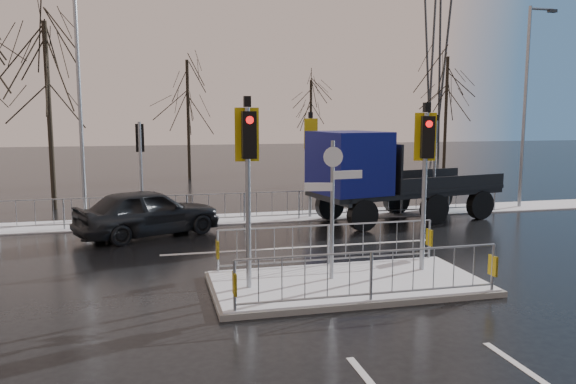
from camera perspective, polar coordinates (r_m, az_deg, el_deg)
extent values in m
plane|color=black|center=(12.67, 6.02, -9.52)|extent=(120.00, 120.00, 0.00)
cube|color=silver|center=(20.74, -1.98, -2.57)|extent=(30.00, 2.00, 0.04)
cube|color=silver|center=(16.17, 1.48, -5.63)|extent=(8.00, 0.15, 0.01)
cube|color=slate|center=(12.65, 6.02, -9.26)|extent=(6.00, 3.00, 0.12)
cube|color=silver|center=(12.63, 6.02, -8.93)|extent=(5.85, 2.85, 0.03)
cube|color=gold|center=(10.56, -5.45, -9.28)|extent=(0.05, 0.28, 0.42)
cube|color=gold|center=(12.49, 20.10, -7.03)|extent=(0.05, 0.28, 0.42)
cube|color=gold|center=(13.20, -7.17, -5.80)|extent=(0.05, 0.28, 0.42)
cube|color=gold|center=(14.79, 14.17, -4.50)|extent=(0.05, 0.28, 0.42)
cylinder|color=gray|center=(11.67, -4.07, -0.81)|extent=(0.11, 0.11, 3.80)
cube|color=black|center=(11.36, -3.99, 5.80)|extent=(0.28, 0.22, 0.95)
cylinder|color=red|center=(11.25, -3.91, 7.30)|extent=(0.16, 0.04, 0.16)
cube|color=gold|center=(11.61, -4.20, 5.84)|extent=(0.50, 0.03, 1.10)
cube|color=black|center=(11.54, -4.17, 9.15)|extent=(0.14, 0.14, 0.22)
cylinder|color=gray|center=(13.39, 13.65, -0.11)|extent=(0.11, 0.11, 3.70)
cube|color=black|center=(13.10, 14.00, 5.42)|extent=(0.33, 0.28, 0.95)
cylinder|color=red|center=(12.98, 14.15, 6.72)|extent=(0.16, 0.08, 0.16)
cube|color=gold|center=(13.34, 13.77, 5.47)|extent=(0.49, 0.16, 1.10)
cube|color=black|center=(13.27, 13.93, 8.35)|extent=(0.14, 0.14, 0.22)
cylinder|color=gray|center=(12.37, 4.51, -1.97)|extent=(0.09, 0.09, 3.10)
cube|color=silver|center=(12.37, 6.09, 1.76)|extent=(0.70, 0.14, 0.18)
cube|color=silver|center=(12.19, 3.10, 0.52)|extent=(0.62, 0.15, 0.18)
cylinder|color=silver|center=(12.19, 4.61, 3.58)|extent=(0.44, 0.03, 0.44)
cylinder|color=gray|center=(19.78, -14.70, 1.85)|extent=(0.11, 0.11, 3.50)
cube|color=black|center=(19.88, -14.82, 5.34)|extent=(0.28, 0.22, 0.95)
cylinder|color=red|center=(19.97, -14.84, 6.21)|extent=(0.16, 0.04, 0.16)
cylinder|color=gray|center=(20.55, 2.27, 2.46)|extent=(0.11, 0.11, 3.60)
cube|color=black|center=(20.64, 2.15, 5.96)|extent=(0.28, 0.22, 0.95)
cylinder|color=red|center=(20.74, 2.07, 6.80)|extent=(0.16, 0.04, 0.16)
cube|color=gold|center=(20.40, 2.34, 5.94)|extent=(0.50, 0.03, 1.10)
cube|color=black|center=(20.46, 2.30, 7.82)|extent=(0.14, 0.14, 0.22)
cylinder|color=gray|center=(22.44, 14.66, 2.54)|extent=(0.11, 0.11, 3.50)
cube|color=black|center=(22.50, 14.45, 5.62)|extent=(0.33, 0.28, 0.95)
cylinder|color=red|center=(22.57, 14.29, 6.39)|extent=(0.16, 0.08, 0.16)
cube|color=black|center=(22.35, 14.82, 7.31)|extent=(0.14, 0.14, 0.22)
imported|color=black|center=(18.03, -14.01, -2.00)|extent=(4.80, 3.45, 1.52)
cylinder|color=black|center=(18.47, 7.59, -2.34)|extent=(1.09, 0.52, 1.05)
cylinder|color=black|center=(20.33, 4.26, -1.36)|extent=(1.09, 0.52, 1.05)
cylinder|color=black|center=(20.18, 14.63, -1.66)|extent=(1.09, 0.52, 1.05)
cylinder|color=black|center=(21.90, 10.97, -0.82)|extent=(1.09, 0.52, 1.05)
cylinder|color=black|center=(21.57, 18.93, -1.23)|extent=(1.09, 0.52, 1.05)
cylinder|color=black|center=(23.18, 15.17, -0.47)|extent=(1.09, 0.52, 1.05)
cube|color=black|center=(20.71, 11.85, 0.07)|extent=(7.26, 3.73, 0.17)
cube|color=navy|center=(19.24, 6.18, 3.00)|extent=(2.55, 2.88, 2.10)
cube|color=black|center=(19.75, 8.73, 4.30)|extent=(0.46, 2.06, 1.15)
cube|color=#2D3033|center=(19.05, 4.51, -0.55)|extent=(0.60, 2.39, 0.37)
cube|color=black|center=(21.39, 14.33, 0.64)|extent=(5.02, 3.38, 0.13)
cube|color=black|center=(19.96, 9.40, 2.69)|extent=(0.58, 2.48, 1.57)
cylinder|color=black|center=(24.19, -23.07, 7.02)|extent=(0.20, 0.20, 7.36)
cylinder|color=black|center=(33.44, -10.09, 7.19)|extent=(0.19, 0.19, 6.90)
cylinder|color=black|center=(36.80, 2.33, 6.64)|extent=(0.16, 0.16, 5.98)
cylinder|color=black|center=(37.09, 15.73, 7.43)|extent=(0.20, 0.20, 7.36)
cylinder|color=gray|center=(24.67, 22.91, 7.78)|extent=(0.14, 0.14, 8.00)
cylinder|color=gray|center=(25.30, 24.35, 16.57)|extent=(1.00, 0.10, 0.10)
cube|color=#2D3033|center=(25.60, 25.26, 16.30)|extent=(0.35, 0.18, 0.12)
cylinder|color=gray|center=(21.02, -20.39, 8.27)|extent=(0.14, 0.14, 8.20)
cylinder|color=#2D3033|center=(48.13, 15.19, 15.04)|extent=(1.18, 1.18, 19.97)
cylinder|color=#2D3033|center=(47.57, 13.88, 15.17)|extent=(1.18, 1.18, 19.97)
cylinder|color=#2D3033|center=(47.08, 15.92, 15.18)|extent=(1.18, 1.18, 19.97)
cylinder|color=#2D3033|center=(46.52, 14.58, 15.32)|extent=(1.18, 1.18, 19.97)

